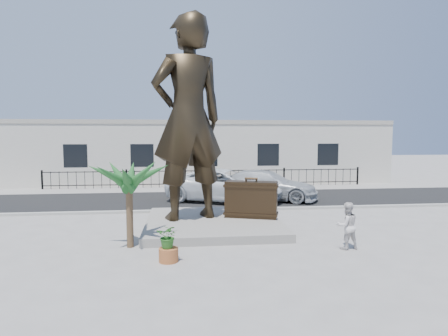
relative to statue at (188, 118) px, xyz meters
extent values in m
plane|color=#9E9991|center=(1.44, -1.81, -4.30)|extent=(100.00, 100.00, 0.00)
cube|color=black|center=(1.44, 6.19, -4.30)|extent=(40.00, 7.00, 0.01)
cube|color=#A5A399|center=(1.44, 2.69, -4.24)|extent=(40.00, 0.25, 0.12)
cube|color=#9E9991|center=(1.44, 10.19, -4.29)|extent=(40.00, 2.50, 0.02)
cube|color=gray|center=(0.94, -0.31, -4.15)|extent=(5.20, 5.20, 0.30)
cube|color=black|center=(1.44, 10.99, -3.70)|extent=(22.00, 0.10, 1.20)
cube|color=silver|center=(1.44, 15.19, -2.10)|extent=(28.00, 7.00, 4.40)
imported|color=#2C2316|center=(0.00, 0.00, 0.00)|extent=(3.39, 2.79, 8.00)
cube|color=black|center=(2.52, -0.11, -3.27)|extent=(2.19, 1.28, 1.47)
imported|color=silver|center=(4.98, -3.65, -3.54)|extent=(0.79, 0.65, 1.51)
imported|color=white|center=(2.04, 5.32, -3.41)|extent=(6.97, 5.22, 1.76)
imported|color=#B7BABC|center=(4.43, 5.56, -3.47)|extent=(6.11, 4.33, 1.64)
imported|color=orange|center=(1.03, 10.06, -3.35)|extent=(1.38, 1.13, 1.85)
cylinder|color=#A85A2C|center=(-0.66, -4.26, -4.10)|extent=(0.56, 0.56, 0.40)
imported|color=#2A6621|center=(-0.66, -4.26, -3.55)|extent=(0.76, 0.71, 0.70)
camera|label=1|loc=(-0.22, -14.88, -0.64)|focal=30.00mm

